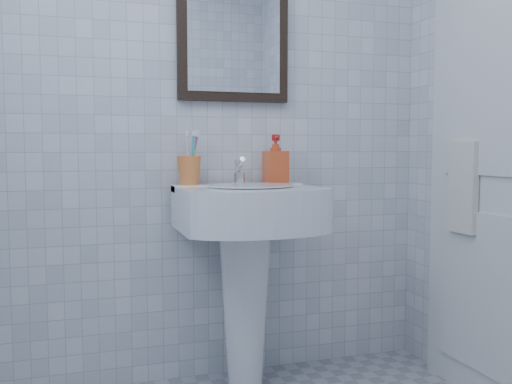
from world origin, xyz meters
name	(u,v)px	position (x,y,z in m)	size (l,w,h in m)	color
wall_back	(192,98)	(0.00, 1.20, 1.25)	(2.20, 0.02, 2.50)	silver
washbasin	(247,253)	(0.18, 0.99, 0.59)	(0.57, 0.42, 0.88)	white
faucet	(239,173)	(0.18, 1.09, 0.92)	(0.05, 0.11, 0.12)	silver
toothbrush_cup	(189,170)	(-0.03, 1.11, 0.94)	(0.10, 0.10, 0.12)	orange
soap_dispenser	(276,159)	(0.35, 1.09, 0.98)	(0.10, 0.10, 0.21)	red
wall_mirror	(233,30)	(0.18, 1.18, 1.55)	(0.50, 0.04, 0.62)	black
bathroom_door	(498,157)	(1.08, 0.55, 1.00)	(0.04, 0.80, 2.00)	silver
towel_ring	(468,144)	(1.06, 0.70, 1.05)	(0.18, 0.18, 0.01)	silver
hand_towel	(463,187)	(1.04, 0.70, 0.87)	(0.03, 0.16, 0.38)	white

